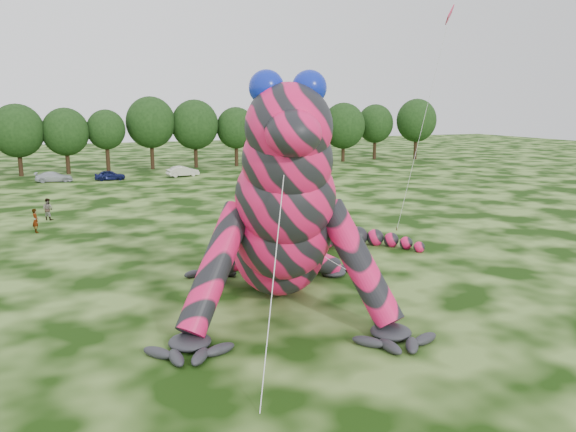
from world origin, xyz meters
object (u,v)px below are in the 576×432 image
(tree_14, at_px, (313,133))
(car_4, at_px, (110,175))
(car_6, at_px, (262,169))
(tree_12, at_px, (236,137))
(tree_15, at_px, (343,132))
(flying_kite, at_px, (446,31))
(tree_10, at_px, (151,133))
(car_5, at_px, (183,171))
(tree_13, at_px, (281,132))
(tree_7, at_px, (18,140))
(spectator_0, at_px, (36,221))
(tree_16, at_px, (375,132))
(car_7, at_px, (313,167))
(spectator_3, at_px, (252,185))
(car_3, at_px, (54,177))
(tree_8, at_px, (66,141))
(inflatable_gecko, at_px, (275,186))
(tree_17, at_px, (416,129))
(tree_11, at_px, (195,134))
(spectator_1, at_px, (48,209))
(tree_9, at_px, (107,141))

(tree_14, bearing_deg, car_4, -162.01)
(car_6, bearing_deg, car_4, 80.05)
(tree_12, distance_m, tree_15, 18.46)
(flying_kite, xyz_separation_m, tree_10, (-12.52, 50.62, -9.03))
(tree_10, bearing_deg, car_5, -77.36)
(flying_kite, xyz_separation_m, tree_13, (7.21, 49.17, -9.22))
(tree_7, bearing_deg, car_4, -39.85)
(spectator_0, bearing_deg, car_5, -45.20)
(tree_12, xyz_separation_m, tree_16, (25.44, 1.63, 0.20))
(tree_15, height_order, car_7, tree_15)
(spectator_3, bearing_deg, flying_kite, 60.42)
(car_3, bearing_deg, tree_14, -71.70)
(tree_8, relative_size, car_7, 1.75)
(tree_15, bearing_deg, tree_13, -176.75)
(inflatable_gecko, height_order, tree_14, inflatable_gecko)
(tree_17, bearing_deg, tree_7, 179.87)
(tree_17, height_order, car_7, tree_17)
(tree_13, bearing_deg, spectator_3, -117.88)
(inflatable_gecko, height_order, car_3, inflatable_gecko)
(inflatable_gecko, height_order, tree_15, inflatable_gecko)
(tree_8, bearing_deg, car_5, -32.03)
(tree_10, height_order, tree_16, tree_10)
(tree_15, bearing_deg, flying_kite, -110.43)
(inflatable_gecko, xyz_separation_m, tree_11, (9.15, 57.35, -0.35))
(tree_7, bearing_deg, tree_10, 5.80)
(flying_kite, bearing_deg, tree_8, 116.21)
(car_7, bearing_deg, tree_14, -17.33)
(tree_16, relative_size, car_7, 1.83)
(tree_12, relative_size, spectator_0, 4.95)
(tree_7, height_order, car_5, tree_7)
(tree_8, xyz_separation_m, car_4, (4.68, -8.98, -3.84))
(spectator_0, bearing_deg, tree_11, -43.20)
(inflatable_gecko, relative_size, tree_14, 2.29)
(spectator_0, bearing_deg, spectator_1, -24.08)
(tree_16, distance_m, car_4, 46.58)
(inflatable_gecko, xyz_separation_m, tree_12, (15.37, 56.90, -0.90))
(spectator_0, height_order, spectator_1, spectator_0)
(tree_13, height_order, tree_17, tree_17)
(tree_17, bearing_deg, inflatable_gecko, -130.28)
(tree_11, distance_m, car_5, 11.57)
(car_7, distance_m, spectator_0, 43.99)
(flying_kite, distance_m, tree_15, 53.99)
(tree_17, bearing_deg, tree_15, 175.30)
(tree_13, bearing_deg, tree_9, 179.52)
(tree_12, distance_m, car_4, 22.18)
(tree_11, height_order, car_4, tree_11)
(car_5, bearing_deg, spectator_0, 140.65)
(tree_7, relative_size, tree_10, 0.90)
(tree_13, height_order, spectator_3, tree_13)
(tree_8, relative_size, tree_9, 1.03)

